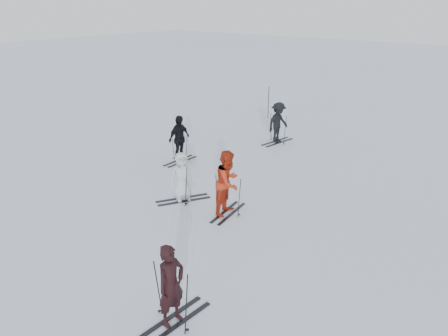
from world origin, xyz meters
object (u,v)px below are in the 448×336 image
(skier_red, at_px, (228,183))
(piste_marker, at_px, (268,103))
(skier_uphill_left, at_px, (179,139))
(skier_uphill_far, at_px, (278,123))
(skier_near_dark, at_px, (171,286))
(skier_grey, at_px, (182,177))

(skier_red, height_order, piste_marker, skier_red)
(skier_uphill_left, relative_size, skier_uphill_far, 1.03)
(skier_near_dark, height_order, skier_grey, skier_near_dark)
(skier_near_dark, distance_m, skier_red, 4.99)
(skier_grey, bearing_deg, skier_near_dark, -108.56)
(skier_near_dark, xyz_separation_m, skier_uphill_far, (-4.72, 11.56, 0.04))
(skier_grey, height_order, skier_uphill_left, skier_uphill_left)
(skier_grey, xyz_separation_m, skier_uphill_far, (-0.87, 7.20, 0.11))
(skier_grey, xyz_separation_m, skier_uphill_left, (-2.61, 2.59, 0.13))
(skier_near_dark, height_order, skier_uphill_far, skier_uphill_far)
(skier_red, bearing_deg, piste_marker, 17.78)
(skier_red, bearing_deg, skier_uphill_far, 11.05)
(skier_grey, height_order, skier_uphill_far, skier_uphill_far)
(skier_near_dark, relative_size, piste_marker, 1.01)
(skier_uphill_left, bearing_deg, piste_marker, 6.50)
(skier_red, distance_m, skier_uphill_left, 4.98)
(piste_marker, bearing_deg, skier_red, -62.91)
(skier_grey, distance_m, skier_uphill_far, 7.26)
(skier_near_dark, xyz_separation_m, skier_red, (-2.11, 4.53, 0.12))
(skier_uphill_far, bearing_deg, piste_marker, 47.36)
(skier_red, distance_m, skier_grey, 1.76)
(skier_grey, xyz_separation_m, piste_marker, (-3.59, 10.59, 0.06))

